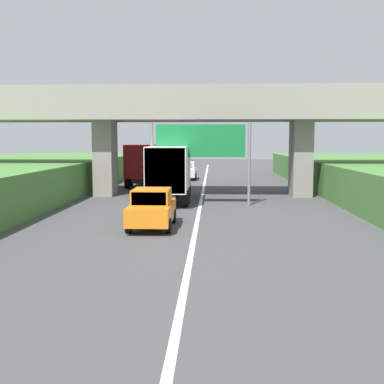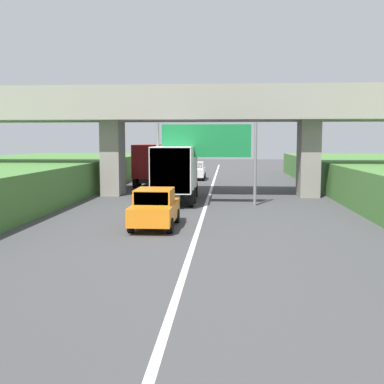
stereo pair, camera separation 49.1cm
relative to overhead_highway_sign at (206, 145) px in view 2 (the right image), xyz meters
name	(u,v)px [view 2 (the right image)]	position (x,y,z in m)	size (l,w,h in m)	color
lane_centre_stripe	(204,211)	(0.00, -2.36, -3.49)	(0.20, 97.95, 0.01)	white
overpass_bridge	(209,116)	(0.00, 4.88, 1.96)	(40.00, 4.80, 7.32)	gray
overhead_highway_sign	(206,145)	(0.00, 0.00, 0.00)	(5.88, 0.18, 4.82)	slate
truck_red	(153,163)	(-4.99, 11.85, -1.56)	(2.44, 7.30, 3.44)	black
truck_blue	(176,171)	(-1.88, 1.27, -1.56)	(2.44, 7.30, 3.44)	black
car_orange	(155,208)	(-1.91, -7.52, -2.64)	(1.86, 4.10, 1.72)	orange
car_white	(196,171)	(-1.82, 18.27, -2.64)	(1.86, 4.10, 1.72)	silver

